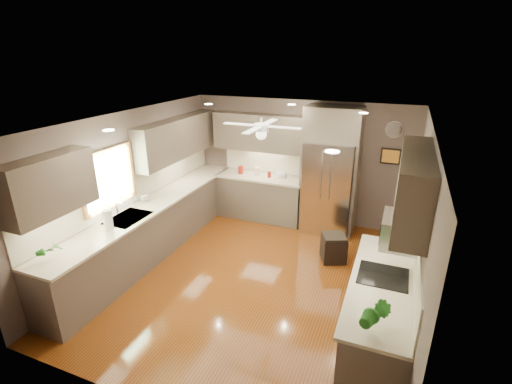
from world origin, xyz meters
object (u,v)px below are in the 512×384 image
Objects in this scene: canister_a at (241,170)px; refrigerator at (330,173)px; paper_towel at (108,220)px; bowl at (281,177)px; soap_bottle at (145,197)px; canister_d at (269,175)px; microwave at (401,231)px; potted_plant_right at (376,315)px; stool at (334,248)px; potted_plant_left at (50,250)px; canister_c at (257,171)px.

canister_a is 0.07× the size of refrigerator.
refrigerator is 4.04m from paper_towel.
canister_a is 0.71× the size of bowl.
soap_bottle reaches higher than canister_a.
canister_d is at bearing 65.74° from paper_towel.
paper_towel is at bearing -130.74° from refrigerator.
microwave is 4.00m from paper_towel.
paper_towel reaches higher than bowl.
potted_plant_right reaches higher than stool.
canister_a is at bearing 79.55° from potted_plant_left.
bowl is at bearing 119.24° from potted_plant_right.
soap_bottle is at bearing -130.69° from bowl.
potted_plant_left reaches higher than canister_d.
refrigerator reaches higher than potted_plant_right.
canister_c is at bearing 135.82° from microwave.
bowl reaches higher than stool.
paper_towel is (-1.39, -3.09, 0.08)m from canister_d.
potted_plant_right is (3.83, 0.20, 0.03)m from potted_plant_left.
canister_a is 4.25m from microwave.
soap_bottle is 0.31× the size of microwave.
paper_towel is at bearing -147.39° from stool.
potted_plant_left reaches higher than soap_bottle.
microwave is at bearing 5.10° from paper_towel.
potted_plant_right is 0.72× the size of stool.
canister_c is 1.39× the size of canister_d.
bowl is (1.79, 2.08, -0.06)m from soap_bottle.
paper_towel is (0.01, 0.98, -0.02)m from potted_plant_left.
microwave is (2.85, -2.77, 0.45)m from canister_c.
canister_c is at bearing 124.85° from potted_plant_right.
microwave is (0.13, 1.13, 0.36)m from potted_plant_right.
canister_a is 2.66m from stool.
canister_a is at bearing 178.85° from refrigerator.
canister_c is at bearing 58.79° from soap_bottle.
refrigerator is (0.99, -0.06, 0.22)m from bowl.
potted_plant_left reaches higher than canister_a.
microwave is at bearing -63.91° from refrigerator.
refrigerator reaches higher than microwave.
canister_c is 4.00m from microwave.
potted_plant_left is (0.14, -2.03, 0.07)m from soap_bottle.
canister_a is 3.19m from paper_towel.
soap_bottle is 0.33× the size of stool.
potted_plant_left is at bearing -161.43° from microwave.
soap_bottle is 0.47× the size of potted_plant_right.
soap_bottle is (-1.26, -2.08, -0.00)m from canister_c.
potted_plant_left is 0.13× the size of refrigerator.
bowl is (-2.18, 3.90, -0.15)m from potted_plant_right.
canister_c is 3.31m from paper_towel.
refrigerator reaches higher than soap_bottle.
canister_c is at bearing 147.46° from stool.
microwave is at bearing -9.57° from soap_bottle.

